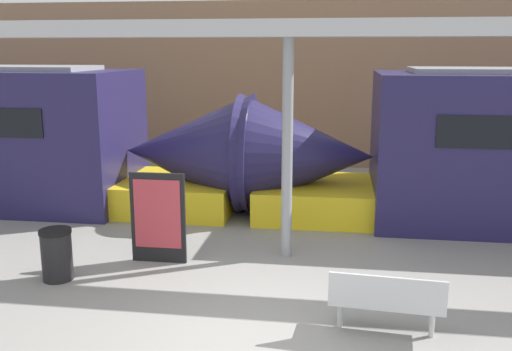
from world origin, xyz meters
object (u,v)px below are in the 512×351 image
at_px(trash_bin, 57,254).
at_px(poster_board, 158,218).
at_px(bench_near, 386,299).
at_px(support_column_near, 287,151).

xyz_separation_m(trash_bin, poster_board, (1.35, 0.97, 0.37)).
bearing_deg(bench_near, support_column_near, 124.39).
bearing_deg(trash_bin, support_column_near, 24.64).
bearing_deg(trash_bin, bench_near, -12.29).
relative_size(bench_near, trash_bin, 1.79).
distance_m(bench_near, poster_board, 4.19).
distance_m(poster_board, support_column_near, 2.46).
bearing_deg(poster_board, trash_bin, -144.19).
height_order(bench_near, trash_bin, bench_near).
relative_size(trash_bin, poster_board, 0.53).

